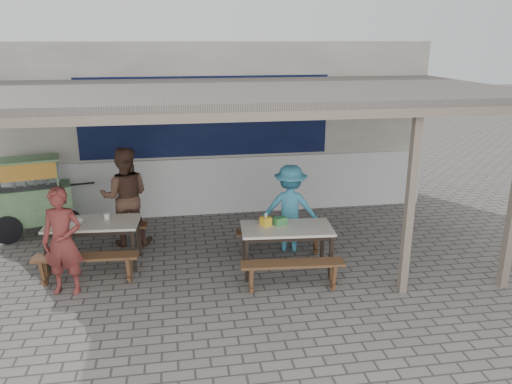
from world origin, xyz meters
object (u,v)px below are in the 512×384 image
at_px(table_left, 93,227).
at_px(table_right, 287,232).
at_px(bench_left_street, 86,262).
at_px(bench_right_street, 292,269).
at_px(condiment_jar, 107,216).
at_px(condiment_bowl, 76,222).
at_px(patron_wall_side, 125,197).
at_px(patron_street_side, 63,241).
at_px(tissue_box, 266,221).
at_px(bench_left_wall, 102,231).
at_px(donation_box, 280,221).
at_px(vendor_cart, 34,193).
at_px(bench_right_wall, 281,236).
at_px(patron_right_table, 290,208).

xyz_separation_m(table_left, table_right, (3.01, -0.73, -0.00)).
xyz_separation_m(bench_left_street, bench_right_street, (3.00, -0.73, -0.00)).
xyz_separation_m(condiment_jar, condiment_bowl, (-0.45, -0.14, -0.02)).
relative_size(table_right, patron_wall_side, 0.83).
bearing_deg(condiment_jar, table_right, -16.70).
distance_m(patron_street_side, condiment_bowl, 0.84).
height_order(table_right, condiment_jar, condiment_jar).
bearing_deg(tissue_box, condiment_jar, 163.86).
relative_size(bench_left_wall, donation_box, 8.27).
relative_size(patron_street_side, patron_wall_side, 0.90).
relative_size(vendor_cart, patron_wall_side, 0.98).
height_order(table_right, patron_wall_side, patron_wall_side).
bearing_deg(bench_left_wall, table_right, -21.01).
xyz_separation_m(bench_right_wall, patron_right_table, (0.20, 0.22, 0.42)).
relative_size(table_right, bench_right_wall, 0.96).
bearing_deg(condiment_jar, vendor_cart, 134.64).
height_order(table_left, tissue_box, tissue_box).
relative_size(bench_right_wall, condiment_jar, 15.78).
relative_size(patron_right_table, condiment_bowl, 7.32).
height_order(patron_wall_side, tissue_box, patron_wall_side).
bearing_deg(tissue_box, patron_wall_side, 146.94).
distance_m(bench_left_street, bench_right_street, 3.09).
bearing_deg(bench_left_street, bench_right_street, -10.15).
bearing_deg(condiment_jar, tissue_box, -16.14).
relative_size(patron_right_table, donation_box, 8.06).
bearing_deg(table_left, patron_street_side, -104.50).
height_order(table_left, bench_right_street, table_left).
bearing_deg(bench_left_wall, donation_box, -19.68).
relative_size(bench_left_street, table_right, 1.07).
bearing_deg(tissue_box, donation_box, -0.66).
bearing_deg(donation_box, table_right, -55.79).
bearing_deg(patron_street_side, condiment_jar, 74.37).
xyz_separation_m(vendor_cart, condiment_jar, (1.48, -1.50, 0.00)).
height_order(table_right, bench_right_street, table_right).
relative_size(table_left, bench_left_street, 0.95).
relative_size(patron_street_side, condiment_jar, 16.44).
bearing_deg(donation_box, patron_street_side, -175.47).
distance_m(bench_left_wall, tissue_box, 2.98).
distance_m(table_right, condiment_jar, 2.93).
distance_m(table_left, patron_right_table, 3.27).
distance_m(table_left, tissue_box, 2.77).
bearing_deg(bench_right_street, bench_right_wall, 90.00).
bearing_deg(bench_left_street, tissue_box, 3.97).
bearing_deg(condiment_bowl, donation_box, -10.38).
bearing_deg(table_left, condiment_bowl, -169.55).
bearing_deg(bench_right_street, patron_wall_side, 143.14).
relative_size(bench_right_wall, tissue_box, 10.82).
height_order(table_left, patron_wall_side, patron_wall_side).
relative_size(bench_left_wall, condiment_bowl, 7.51).
xyz_separation_m(table_left, bench_right_street, (2.96, -1.36, -0.33)).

